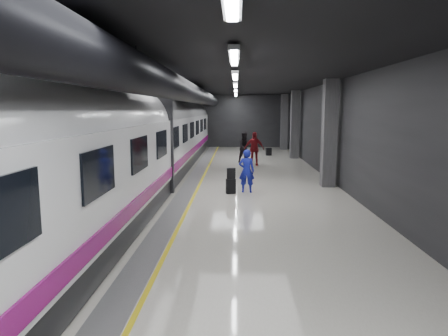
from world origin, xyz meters
TOP-DOWN VIEW (x-y plane):
  - ground at (0.00, 0.00)m, footprint 40.00×40.00m
  - platform_hall at (-0.29, 0.96)m, footprint 10.02×40.02m
  - train at (-3.25, -0.00)m, footprint 3.05×38.00m
  - traveler_main at (1.06, 0.66)m, footprint 0.64×0.44m
  - suitcase_main at (0.44, 0.37)m, footprint 0.40×0.31m
  - shoulder_bag at (0.46, 0.38)m, footprint 0.35×0.23m
  - traveler_far_a at (1.19, 9.45)m, footprint 1.12×1.00m
  - traveler_far_b at (1.70, 8.48)m, footprint 1.17×0.53m
  - suitcase_far at (2.97, 13.54)m, footprint 0.41×0.32m

SIDE VIEW (x-z plane):
  - ground at x=0.00m, z-range 0.00..0.00m
  - suitcase_far at x=2.97m, z-range 0.00..0.54m
  - suitcase_main at x=0.44m, z-range 0.00..0.58m
  - shoulder_bag at x=0.46m, z-range 0.58..1.01m
  - traveler_main at x=1.06m, z-range 0.00..1.71m
  - traveler_far_a at x=1.19m, z-range 0.00..1.91m
  - traveler_far_b at x=1.70m, z-range 0.00..1.96m
  - train at x=-3.25m, z-range 0.04..4.09m
  - platform_hall at x=-0.29m, z-range 1.28..5.79m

